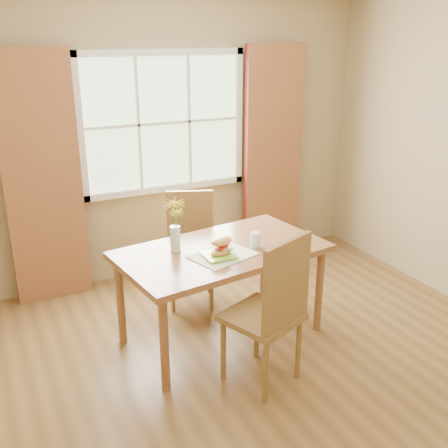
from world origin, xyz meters
TOP-DOWN VIEW (x-y plane):
  - room at (0.00, 0.00)m, footprint 4.24×3.84m
  - window at (0.00, 1.87)m, footprint 1.62×0.06m
  - curtain_left at (-1.15, 1.78)m, footprint 0.65×0.08m
  - curtain_right at (1.15, 1.78)m, footprint 0.65×0.08m
  - dining_table at (-0.07, 0.49)m, footprint 1.66×1.08m
  - chair_near at (-0.03, -0.22)m, footprint 0.59×0.59m
  - chair_far at (-0.03, 1.19)m, footprint 0.53×0.53m
  - placemat at (-0.12, 0.37)m, footprint 0.53×0.45m
  - plate at (-0.16, 0.36)m, footprint 0.22×0.22m
  - croissant_sandwich at (-0.13, 0.36)m, footprint 0.20×0.16m
  - water_glass at (0.18, 0.41)m, footprint 0.08×0.08m
  - flower_vase at (-0.39, 0.61)m, footprint 0.16×0.16m

SIDE VIEW (x-z plane):
  - chair_far at x=-0.03m, z-range 0.05..1.04m
  - chair_near at x=-0.03m, z-range 0.05..1.15m
  - dining_table at x=-0.07m, z-range 0.30..1.06m
  - placemat at x=-0.12m, z-range 0.76..0.76m
  - plate at x=-0.16m, z-range 0.76..0.77m
  - water_glass at x=0.18m, z-range 0.75..0.87m
  - croissant_sandwich at x=-0.13m, z-range 0.77..0.90m
  - flower_vase at x=-0.39m, z-range 0.79..1.19m
  - curtain_left at x=-1.15m, z-range 0.00..2.20m
  - curtain_right at x=1.15m, z-range 0.00..2.20m
  - room at x=0.00m, z-range -0.02..2.72m
  - window at x=0.00m, z-range 0.84..2.16m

